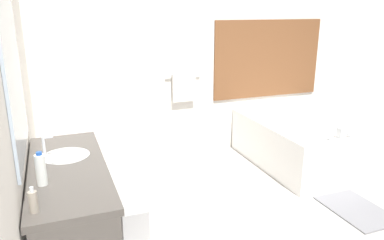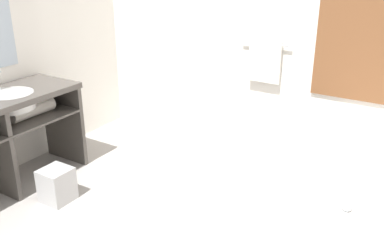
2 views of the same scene
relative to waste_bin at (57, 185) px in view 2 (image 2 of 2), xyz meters
The scene contains 2 objects.
wall_back_with_blinds 2.57m from the waste_bin, 51.23° to the left, with size 7.40×0.13×2.70m.
waste_bin is the anchor object (origin of this frame).
Camera 2 is at (1.21, -1.59, 1.96)m, focal length 40.00 mm.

